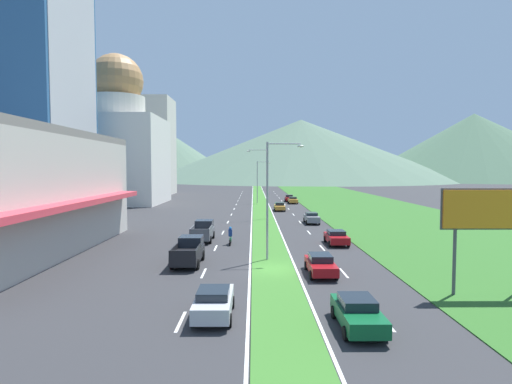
# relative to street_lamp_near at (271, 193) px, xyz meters

# --- Properties ---
(ground_plane) EXTENTS (600.00, 600.00, 0.00)m
(ground_plane) POSITION_rel_street_lamp_near_xyz_m (0.01, -3.24, -5.61)
(ground_plane) COLOR #2D2D30
(grass_median) EXTENTS (3.20, 240.00, 0.06)m
(grass_median) POSITION_rel_street_lamp_near_xyz_m (0.01, 56.76, -5.58)
(grass_median) COLOR #387028
(grass_median) RESTS_ON ground_plane
(grass_verge_right) EXTENTS (24.00, 240.00, 0.06)m
(grass_verge_right) POSITION_rel_street_lamp_near_xyz_m (20.61, 56.76, -5.58)
(grass_verge_right) COLOR #2D6023
(grass_verge_right) RESTS_ON ground_plane
(lane_dash_left_1) EXTENTS (0.16, 2.80, 0.01)m
(lane_dash_left_1) POSITION_rel_street_lamp_near_xyz_m (-5.09, -13.76, -5.60)
(lane_dash_left_1) COLOR silver
(lane_dash_left_1) RESTS_ON ground_plane
(lane_dash_left_2) EXTENTS (0.16, 2.80, 0.01)m
(lane_dash_left_2) POSITION_rel_street_lamp_near_xyz_m (-5.09, -4.28, -5.60)
(lane_dash_left_2) COLOR silver
(lane_dash_left_2) RESTS_ON ground_plane
(lane_dash_left_3) EXTENTS (0.16, 2.80, 0.01)m
(lane_dash_left_3) POSITION_rel_street_lamp_near_xyz_m (-5.09, 5.20, -5.60)
(lane_dash_left_3) COLOR silver
(lane_dash_left_3) RESTS_ON ground_plane
(lane_dash_left_4) EXTENTS (0.16, 2.80, 0.01)m
(lane_dash_left_4) POSITION_rel_street_lamp_near_xyz_m (-5.09, 14.69, -5.60)
(lane_dash_left_4) COLOR silver
(lane_dash_left_4) RESTS_ON ground_plane
(lane_dash_left_5) EXTENTS (0.16, 2.80, 0.01)m
(lane_dash_left_5) POSITION_rel_street_lamp_near_xyz_m (-5.09, 24.17, -5.60)
(lane_dash_left_5) COLOR silver
(lane_dash_left_5) RESTS_ON ground_plane
(lane_dash_left_6) EXTENTS (0.16, 2.80, 0.01)m
(lane_dash_left_6) POSITION_rel_street_lamp_near_xyz_m (-5.09, 33.65, -5.60)
(lane_dash_left_6) COLOR silver
(lane_dash_left_6) RESTS_ON ground_plane
(lane_dash_left_7) EXTENTS (0.16, 2.80, 0.01)m
(lane_dash_left_7) POSITION_rel_street_lamp_near_xyz_m (-5.09, 43.14, -5.60)
(lane_dash_left_7) COLOR silver
(lane_dash_left_7) RESTS_ON ground_plane
(lane_dash_left_8) EXTENTS (0.16, 2.80, 0.01)m
(lane_dash_left_8) POSITION_rel_street_lamp_near_xyz_m (-5.09, 52.62, -5.60)
(lane_dash_left_8) COLOR silver
(lane_dash_left_8) RESTS_ON ground_plane
(lane_dash_left_9) EXTENTS (0.16, 2.80, 0.01)m
(lane_dash_left_9) POSITION_rel_street_lamp_near_xyz_m (-5.09, 62.10, -5.60)
(lane_dash_left_9) COLOR silver
(lane_dash_left_9) RESTS_ON ground_plane
(lane_dash_left_10) EXTENTS (0.16, 2.80, 0.01)m
(lane_dash_left_10) POSITION_rel_street_lamp_near_xyz_m (-5.09, 71.58, -5.60)
(lane_dash_left_10) COLOR silver
(lane_dash_left_10) RESTS_ON ground_plane
(lane_dash_left_11) EXTENTS (0.16, 2.80, 0.01)m
(lane_dash_left_11) POSITION_rel_street_lamp_near_xyz_m (-5.09, 81.07, -5.60)
(lane_dash_left_11) COLOR silver
(lane_dash_left_11) RESTS_ON ground_plane
(lane_dash_left_12) EXTENTS (0.16, 2.80, 0.01)m
(lane_dash_left_12) POSITION_rel_street_lamp_near_xyz_m (-5.09, 90.55, -5.60)
(lane_dash_left_12) COLOR silver
(lane_dash_left_12) RESTS_ON ground_plane
(lane_dash_left_13) EXTENTS (0.16, 2.80, 0.01)m
(lane_dash_left_13) POSITION_rel_street_lamp_near_xyz_m (-5.09, 100.03, -5.60)
(lane_dash_left_13) COLOR silver
(lane_dash_left_13) RESTS_ON ground_plane
(lane_dash_right_1) EXTENTS (0.16, 2.80, 0.01)m
(lane_dash_right_1) POSITION_rel_street_lamp_near_xyz_m (5.11, -13.76, -5.60)
(lane_dash_right_1) COLOR silver
(lane_dash_right_1) RESTS_ON ground_plane
(lane_dash_right_2) EXTENTS (0.16, 2.80, 0.01)m
(lane_dash_right_2) POSITION_rel_street_lamp_near_xyz_m (5.11, -4.28, -5.60)
(lane_dash_right_2) COLOR silver
(lane_dash_right_2) RESTS_ON ground_plane
(lane_dash_right_3) EXTENTS (0.16, 2.80, 0.01)m
(lane_dash_right_3) POSITION_rel_street_lamp_near_xyz_m (5.11, 5.20, -5.60)
(lane_dash_right_3) COLOR silver
(lane_dash_right_3) RESTS_ON ground_plane
(lane_dash_right_4) EXTENTS (0.16, 2.80, 0.01)m
(lane_dash_right_4) POSITION_rel_street_lamp_near_xyz_m (5.11, 14.69, -5.60)
(lane_dash_right_4) COLOR silver
(lane_dash_right_4) RESTS_ON ground_plane
(lane_dash_right_5) EXTENTS (0.16, 2.80, 0.01)m
(lane_dash_right_5) POSITION_rel_street_lamp_near_xyz_m (5.11, 24.17, -5.60)
(lane_dash_right_5) COLOR silver
(lane_dash_right_5) RESTS_ON ground_plane
(lane_dash_right_6) EXTENTS (0.16, 2.80, 0.01)m
(lane_dash_right_6) POSITION_rel_street_lamp_near_xyz_m (5.11, 33.65, -5.60)
(lane_dash_right_6) COLOR silver
(lane_dash_right_6) RESTS_ON ground_plane
(lane_dash_right_7) EXTENTS (0.16, 2.80, 0.01)m
(lane_dash_right_7) POSITION_rel_street_lamp_near_xyz_m (5.11, 43.14, -5.60)
(lane_dash_right_7) COLOR silver
(lane_dash_right_7) RESTS_ON ground_plane
(lane_dash_right_8) EXTENTS (0.16, 2.80, 0.01)m
(lane_dash_right_8) POSITION_rel_street_lamp_near_xyz_m (5.11, 52.62, -5.60)
(lane_dash_right_8) COLOR silver
(lane_dash_right_8) RESTS_ON ground_plane
(lane_dash_right_9) EXTENTS (0.16, 2.80, 0.01)m
(lane_dash_right_9) POSITION_rel_street_lamp_near_xyz_m (5.11, 62.10, -5.60)
(lane_dash_right_9) COLOR silver
(lane_dash_right_9) RESTS_ON ground_plane
(lane_dash_right_10) EXTENTS (0.16, 2.80, 0.01)m
(lane_dash_right_10) POSITION_rel_street_lamp_near_xyz_m (5.11, 71.58, -5.60)
(lane_dash_right_10) COLOR silver
(lane_dash_right_10) RESTS_ON ground_plane
(lane_dash_right_11) EXTENTS (0.16, 2.80, 0.01)m
(lane_dash_right_11) POSITION_rel_street_lamp_near_xyz_m (5.11, 81.07, -5.60)
(lane_dash_right_11) COLOR silver
(lane_dash_right_11) RESTS_ON ground_plane
(lane_dash_right_12) EXTENTS (0.16, 2.80, 0.01)m
(lane_dash_right_12) POSITION_rel_street_lamp_near_xyz_m (5.11, 90.55, -5.60)
(lane_dash_right_12) COLOR silver
(lane_dash_right_12) RESTS_ON ground_plane
(lane_dash_right_13) EXTENTS (0.16, 2.80, 0.01)m
(lane_dash_right_13) POSITION_rel_street_lamp_near_xyz_m (5.11, 100.03, -5.60)
(lane_dash_right_13) COLOR silver
(lane_dash_right_13) RESTS_ON ground_plane
(edge_line_median_left) EXTENTS (0.16, 240.00, 0.01)m
(edge_line_median_left) POSITION_rel_street_lamp_near_xyz_m (-1.74, 56.76, -5.60)
(edge_line_median_left) COLOR silver
(edge_line_median_left) RESTS_ON ground_plane
(edge_line_median_right) EXTENTS (0.16, 240.00, 0.01)m
(edge_line_median_right) POSITION_rel_street_lamp_near_xyz_m (1.76, 56.76, -5.60)
(edge_line_median_right) COLOR silver
(edge_line_median_right) RESTS_ON ground_plane
(domed_building) EXTENTS (19.02, 19.02, 31.90)m
(domed_building) POSITION_rel_street_lamp_near_xyz_m (-30.73, 55.67, 7.20)
(domed_building) COLOR silver
(domed_building) RESTS_ON ground_plane
(midrise_colored) EXTENTS (13.24, 13.24, 27.84)m
(midrise_colored) POSITION_rel_street_lamp_near_xyz_m (-31.77, 87.23, 8.31)
(midrise_colored) COLOR beige
(midrise_colored) RESTS_ON ground_plane
(hill_far_left) EXTENTS (137.53, 137.53, 44.85)m
(hill_far_left) POSITION_rel_street_lamp_near_xyz_m (-82.15, 289.37, 16.82)
(hill_far_left) COLOR #516B56
(hill_far_left) RESTS_ON ground_plane
(hill_far_center) EXTENTS (192.37, 192.37, 38.55)m
(hill_far_center) POSITION_rel_street_lamp_near_xyz_m (28.92, 232.05, 13.67)
(hill_far_center) COLOR #516B56
(hill_far_center) RESTS_ON ground_plane
(hill_far_right) EXTENTS (147.74, 147.74, 42.29)m
(hill_far_right) POSITION_rel_street_lamp_near_xyz_m (138.91, 230.08, 15.53)
(hill_far_right) COLOR #47664C
(hill_far_right) RESTS_ON ground_plane
(street_lamp_near) EXTENTS (3.10, 0.34, 9.77)m
(street_lamp_near) POSITION_rel_street_lamp_near_xyz_m (0.00, 0.00, 0.00)
(street_lamp_near) COLOR #99999E
(street_lamp_near) RESTS_ON ground_plane
(street_lamp_mid) EXTENTS (3.12, 0.28, 10.48)m
(street_lamp_mid) POSITION_rel_street_lamp_near_xyz_m (0.24, 27.69, 0.37)
(street_lamp_mid) COLOR #99999E
(street_lamp_mid) RESTS_ON ground_plane
(street_lamp_far) EXTENTS (2.92, 0.38, 9.13)m
(street_lamp_far) POSITION_rel_street_lamp_near_xyz_m (-0.33, 55.38, -0.35)
(street_lamp_far) COLOR #99999E
(street_lamp_far) RESTS_ON ground_plane
(billboard_roadside) EXTENTS (5.52, 0.28, 6.44)m
(billboard_roadside) POSITION_rel_street_lamp_near_xyz_m (12.41, -9.64, -0.72)
(billboard_roadside) COLOR #4C4C51
(billboard_roadside) RESTS_ON ground_plane
(car_0) EXTENTS (1.98, 4.42, 1.44)m
(car_0) POSITION_rel_street_lamp_near_xyz_m (7.02, 55.07, -4.86)
(car_0) COLOR #C6842D
(car_0) RESTS_ON ground_plane
(car_1) EXTENTS (1.93, 4.21, 1.54)m
(car_1) POSITION_rel_street_lamp_near_xyz_m (6.73, 60.58, -4.83)
(car_1) COLOR maroon
(car_1) RESTS_ON ground_plane
(car_2) EXTENTS (1.96, 4.39, 1.47)m
(car_2) POSITION_rel_street_lamp_near_xyz_m (3.49, -14.66, -4.85)
(car_2) COLOR #0C5128
(car_2) RESTS_ON ground_plane
(car_3) EXTENTS (1.94, 4.51, 1.43)m
(car_3) POSITION_rel_street_lamp_near_xyz_m (3.35, -4.65, -4.87)
(car_3) COLOR maroon
(car_3) RESTS_ON ground_plane
(car_4) EXTENTS (1.97, 4.37, 1.50)m
(car_4) POSITION_rel_street_lamp_near_xyz_m (-3.50, -13.11, -4.83)
(car_4) COLOR #B2B2B7
(car_4) RESTS_ON ground_plane
(car_5) EXTENTS (2.01, 4.22, 1.41)m
(car_5) POSITION_rel_street_lamp_near_xyz_m (6.81, 6.94, -4.87)
(car_5) COLOR maroon
(car_5) RESTS_ON ground_plane
(car_6) EXTENTS (1.88, 4.53, 1.50)m
(car_6) POSITION_rel_street_lamp_near_xyz_m (6.56, 22.84, -4.83)
(car_6) COLOR slate
(car_6) RESTS_ON ground_plane
(car_7) EXTENTS (1.92, 4.61, 1.50)m
(car_7) POSITION_rel_street_lamp_near_xyz_m (3.22, 39.96, -4.85)
(car_7) COLOR #C6842D
(car_7) RESTS_ON ground_plane
(pickup_truck_0) EXTENTS (2.18, 5.40, 2.00)m
(pickup_truck_0) POSITION_rel_street_lamp_near_xyz_m (-6.81, 9.47, -4.63)
(pickup_truck_0) COLOR #515459
(pickup_truck_0) RESTS_ON ground_plane
(pickup_truck_1) EXTENTS (2.18, 5.40, 2.00)m
(pickup_truck_1) POSITION_rel_street_lamp_near_xyz_m (-6.64, -1.19, -4.63)
(pickup_truck_1) COLOR black
(pickup_truck_1) RESTS_ON ground_plane
(motorcycle_rider) EXTENTS (0.36, 2.00, 1.80)m
(motorcycle_rider) POSITION_rel_street_lamp_near_xyz_m (-3.78, 7.04, -4.86)
(motorcycle_rider) COLOR black
(motorcycle_rider) RESTS_ON ground_plane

